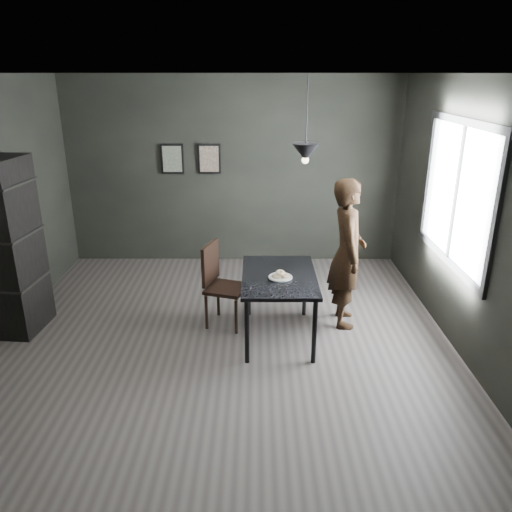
{
  "coord_description": "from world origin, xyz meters",
  "views": [
    {
      "loc": [
        0.36,
        -4.98,
        2.8
      ],
      "look_at": [
        0.35,
        0.05,
        0.95
      ],
      "focal_mm": 35.0,
      "sensor_mm": 36.0,
      "label": 1
    }
  ],
  "objects_px": {
    "white_plate": "(280,278)",
    "wood_chair": "(219,279)",
    "shelf_unit": "(14,248)",
    "cafe_table": "(279,282)",
    "pendant_lamp": "(305,152)",
    "woman": "(347,253)"
  },
  "relations": [
    {
      "from": "white_plate",
      "to": "wood_chair",
      "type": "distance_m",
      "value": 0.83
    },
    {
      "from": "white_plate",
      "to": "shelf_unit",
      "type": "bearing_deg",
      "value": 174.22
    },
    {
      "from": "cafe_table",
      "to": "pendant_lamp",
      "type": "distance_m",
      "value": 1.41
    },
    {
      "from": "wood_chair",
      "to": "pendant_lamp",
      "type": "relative_size",
      "value": 1.14
    },
    {
      "from": "wood_chair",
      "to": "shelf_unit",
      "type": "relative_size",
      "value": 0.5
    },
    {
      "from": "pendant_lamp",
      "to": "shelf_unit",
      "type": "bearing_deg",
      "value": 178.19
    },
    {
      "from": "woman",
      "to": "shelf_unit",
      "type": "relative_size",
      "value": 0.88
    },
    {
      "from": "white_plate",
      "to": "wood_chair",
      "type": "relative_size",
      "value": 0.23
    },
    {
      "from": "wood_chair",
      "to": "pendant_lamp",
      "type": "height_order",
      "value": "pendant_lamp"
    },
    {
      "from": "woman",
      "to": "pendant_lamp",
      "type": "distance_m",
      "value": 1.33
    },
    {
      "from": "cafe_table",
      "to": "shelf_unit",
      "type": "height_order",
      "value": "shelf_unit"
    },
    {
      "from": "woman",
      "to": "wood_chair",
      "type": "distance_m",
      "value": 1.5
    },
    {
      "from": "cafe_table",
      "to": "woman",
      "type": "distance_m",
      "value": 0.89
    },
    {
      "from": "white_plate",
      "to": "wood_chair",
      "type": "xyz_separation_m",
      "value": [
        -0.69,
        0.42,
        -0.2
      ]
    },
    {
      "from": "cafe_table",
      "to": "shelf_unit",
      "type": "bearing_deg",
      "value": 176.08
    },
    {
      "from": "white_plate",
      "to": "wood_chair",
      "type": "bearing_deg",
      "value": 148.39
    },
    {
      "from": "shelf_unit",
      "to": "wood_chair",
      "type": "bearing_deg",
      "value": 8.1
    },
    {
      "from": "cafe_table",
      "to": "woman",
      "type": "xyz_separation_m",
      "value": [
        0.79,
        0.36,
        0.2
      ]
    },
    {
      "from": "cafe_table",
      "to": "woman",
      "type": "relative_size",
      "value": 0.69
    },
    {
      "from": "shelf_unit",
      "to": "pendant_lamp",
      "type": "bearing_deg",
      "value": 3.09
    },
    {
      "from": "shelf_unit",
      "to": "cafe_table",
      "type": "bearing_deg",
      "value": 0.98
    },
    {
      "from": "shelf_unit",
      "to": "pendant_lamp",
      "type": "relative_size",
      "value": 2.29
    }
  ]
}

